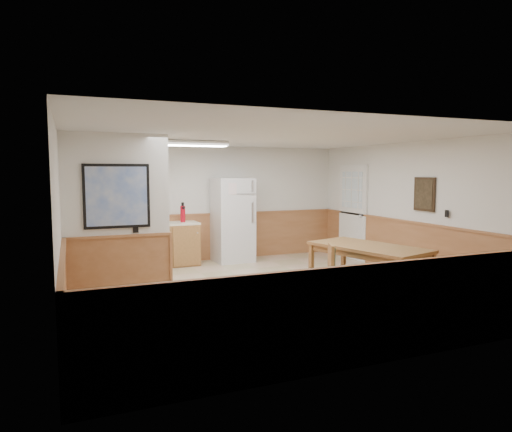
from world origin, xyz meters
name	(u,v)px	position (x,y,z in m)	size (l,w,h in m)	color
ground	(264,292)	(0.00, 0.00, 0.00)	(6.00, 6.00, 0.00)	tan
ceiling	(265,136)	(0.00, 0.00, 2.50)	(6.00, 6.00, 0.02)	silver
back_wall	(211,204)	(0.00, 3.00, 1.25)	(6.00, 0.02, 2.50)	silver
right_wall	(413,210)	(3.00, 0.00, 1.25)	(0.02, 6.00, 2.50)	silver
left_wall	(61,224)	(-3.00, 0.00, 1.25)	(0.02, 6.00, 2.50)	silver
wainscot_back	(211,237)	(0.00, 2.98, 0.50)	(6.00, 0.04, 1.00)	#AC7245
wainscot_right	(411,250)	(2.98, 0.00, 0.50)	(0.04, 6.00, 1.00)	#AC7245
wainscot_left	(65,278)	(-2.98, 0.00, 0.50)	(0.04, 6.00, 1.00)	#AC7245
partition_wall	(117,221)	(-2.25, 0.19, 1.23)	(1.50, 0.20, 2.50)	silver
kitchen_counter	(159,244)	(-1.21, 2.68, 0.46)	(2.20, 0.61, 1.00)	#A26A39
exterior_door	(353,212)	(2.96, 1.90, 1.05)	(0.07, 1.02, 2.15)	white
kitchen_window	(111,192)	(-2.10, 2.98, 1.55)	(0.80, 0.04, 1.00)	white
wall_painting	(424,194)	(2.97, -0.30, 1.55)	(0.04, 0.50, 0.60)	#2F2012
fluorescent_fixture	(194,143)	(-0.80, 1.30, 2.45)	(1.20, 0.30, 0.09)	white
refrigerator	(233,220)	(0.38, 2.63, 0.91)	(0.84, 0.74, 1.81)	silver
dining_table	(369,251)	(1.61, -0.57, 0.66)	(1.44, 2.09, 0.75)	olive
dining_bench	(422,264)	(2.74, -0.54, 0.35)	(0.44, 1.68, 0.45)	olive
dining_chair	(337,267)	(0.86, -0.79, 0.50)	(0.66, 0.57, 0.85)	olive
fire_extinguisher	(183,213)	(-0.70, 2.68, 1.08)	(0.12, 0.12, 0.41)	#AF0919
soap_bottle	(111,219)	(-2.14, 2.64, 1.02)	(0.07, 0.07, 0.23)	#198E31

